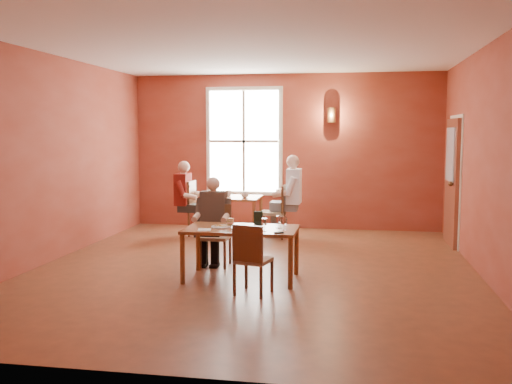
% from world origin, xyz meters
% --- Properties ---
extents(ground, '(6.00, 7.00, 0.01)m').
position_xyz_m(ground, '(0.00, 0.00, 0.00)').
color(ground, brown).
rests_on(ground, ground).
extents(wall_back, '(6.00, 0.04, 3.00)m').
position_xyz_m(wall_back, '(0.00, 3.50, 1.50)').
color(wall_back, brown).
rests_on(wall_back, ground).
extents(wall_front, '(6.00, 0.04, 3.00)m').
position_xyz_m(wall_front, '(0.00, -3.50, 1.50)').
color(wall_front, brown).
rests_on(wall_front, ground).
extents(wall_left, '(0.04, 7.00, 3.00)m').
position_xyz_m(wall_left, '(-3.00, 0.00, 1.50)').
color(wall_left, brown).
rests_on(wall_left, ground).
extents(wall_right, '(0.04, 7.00, 3.00)m').
position_xyz_m(wall_right, '(3.00, 0.00, 1.50)').
color(wall_right, brown).
rests_on(wall_right, ground).
extents(ceiling, '(6.00, 7.00, 0.04)m').
position_xyz_m(ceiling, '(0.00, 0.00, 3.00)').
color(ceiling, white).
rests_on(ceiling, wall_back).
extents(window, '(1.36, 0.10, 1.96)m').
position_xyz_m(window, '(-0.80, 3.45, 1.70)').
color(window, white).
rests_on(window, wall_back).
extents(door, '(0.12, 1.04, 2.10)m').
position_xyz_m(door, '(2.94, 2.30, 1.05)').
color(door, maroon).
rests_on(door, ground).
extents(wall_sconce, '(0.16, 0.16, 0.28)m').
position_xyz_m(wall_sconce, '(0.90, 3.40, 2.20)').
color(wall_sconce, brown).
rests_on(wall_sconce, wall_back).
extents(main_table, '(1.42, 0.80, 0.67)m').
position_xyz_m(main_table, '(-0.06, -0.54, 0.33)').
color(main_table, brown).
rests_on(main_table, ground).
extents(chair_diner_main, '(0.38, 0.38, 0.86)m').
position_xyz_m(chair_diner_main, '(-0.56, 0.11, 0.43)').
color(chair_diner_main, '#58311B').
rests_on(chair_diner_main, ground).
extents(diner_main, '(0.48, 0.48, 1.20)m').
position_xyz_m(diner_main, '(-0.56, 0.08, 0.60)').
color(diner_main, '#3C271D').
rests_on(diner_main, ground).
extents(chair_empty, '(0.44, 0.44, 0.83)m').
position_xyz_m(chair_empty, '(0.20, -1.16, 0.42)').
color(chair_empty, brown).
rests_on(chair_empty, ground).
extents(plate_food, '(0.31, 0.31, 0.03)m').
position_xyz_m(plate_food, '(-0.32, -0.56, 0.68)').
color(plate_food, white).
rests_on(plate_food, main_table).
extents(sandwich, '(0.08, 0.08, 0.10)m').
position_xyz_m(sandwich, '(-0.22, -0.48, 0.71)').
color(sandwich, tan).
rests_on(sandwich, main_table).
extents(goblet_a, '(0.08, 0.08, 0.17)m').
position_xyz_m(goblet_a, '(0.41, -0.48, 0.75)').
color(goblet_a, white).
rests_on(goblet_a, main_table).
extents(goblet_b, '(0.08, 0.08, 0.17)m').
position_xyz_m(goblet_b, '(0.50, -0.62, 0.75)').
color(goblet_b, white).
rests_on(goblet_b, main_table).
extents(goblet_c, '(0.08, 0.08, 0.17)m').
position_xyz_m(goblet_c, '(0.26, -0.72, 0.75)').
color(goblet_c, white).
rests_on(goblet_c, main_table).
extents(menu_stand, '(0.11, 0.06, 0.18)m').
position_xyz_m(menu_stand, '(0.11, -0.29, 0.76)').
color(menu_stand, black).
rests_on(menu_stand, main_table).
extents(knife, '(0.17, 0.06, 0.00)m').
position_xyz_m(knife, '(-0.08, -0.77, 0.67)').
color(knife, silver).
rests_on(knife, main_table).
extents(napkin, '(0.18, 0.18, 0.01)m').
position_xyz_m(napkin, '(-0.49, -0.77, 0.67)').
color(napkin, white).
rests_on(napkin, main_table).
extents(sunglasses, '(0.12, 0.07, 0.01)m').
position_xyz_m(sunglasses, '(0.46, -0.85, 0.67)').
color(sunglasses, black).
rests_on(sunglasses, main_table).
extents(second_table, '(0.82, 0.82, 0.72)m').
position_xyz_m(second_table, '(-0.72, 2.40, 0.36)').
color(second_table, brown).
rests_on(second_table, ground).
extents(chair_diner_white, '(0.42, 0.42, 0.94)m').
position_xyz_m(chair_diner_white, '(-0.07, 2.40, 0.47)').
color(chair_diner_white, '#432112').
rests_on(chair_diner_white, ground).
extents(diner_white, '(0.57, 0.57, 1.43)m').
position_xyz_m(diner_white, '(-0.04, 2.40, 0.71)').
color(diner_white, white).
rests_on(diner_white, ground).
extents(chair_diner_maroon, '(0.44, 0.44, 1.00)m').
position_xyz_m(chair_diner_maroon, '(-1.37, 2.40, 0.50)').
color(chair_diner_maroon, '#4E2212').
rests_on(chair_diner_maroon, ground).
extents(diner_maroon, '(0.53, 0.53, 1.32)m').
position_xyz_m(diner_maroon, '(-1.40, 2.40, 0.66)').
color(diner_maroon, '#571C1D').
rests_on(diner_maroon, ground).
extents(cup_a, '(0.16, 0.16, 0.10)m').
position_xyz_m(cup_a, '(-0.56, 2.30, 0.77)').
color(cup_a, silver).
rests_on(cup_a, second_table).
extents(cup_b, '(0.12, 0.12, 0.10)m').
position_xyz_m(cup_b, '(-0.91, 2.53, 0.77)').
color(cup_b, white).
rests_on(cup_b, second_table).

